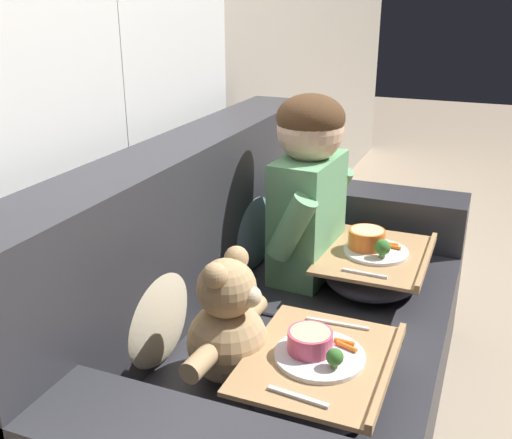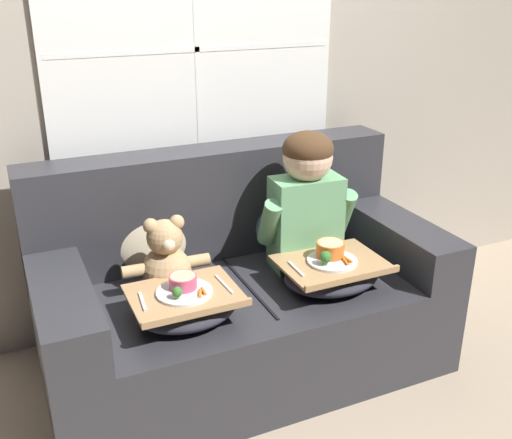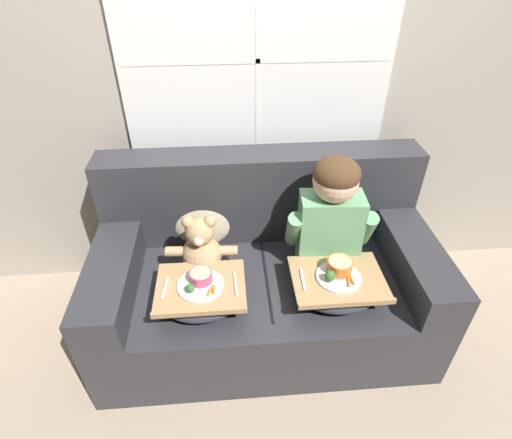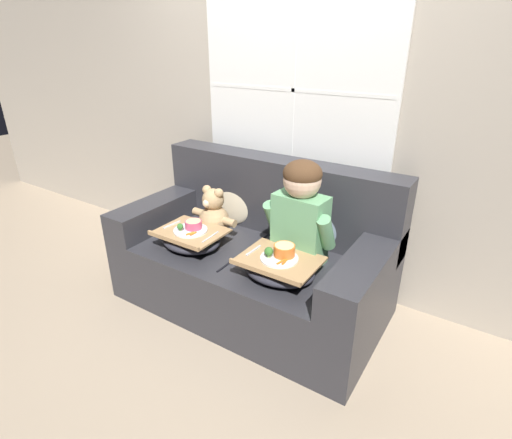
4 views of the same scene
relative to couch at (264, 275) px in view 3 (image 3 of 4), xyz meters
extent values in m
plane|color=tan|center=(0.00, -0.07, -0.34)|extent=(14.00, 14.00, 0.00)
cube|color=#A89E8E|center=(0.00, 0.51, 0.96)|extent=(8.00, 0.05, 2.60)
cube|color=white|center=(0.00, 0.46, 1.05)|extent=(1.41, 0.02, 1.20)
cube|color=black|center=(0.00, 0.47, 1.05)|extent=(1.36, 0.01, 1.15)
cube|color=white|center=(0.00, 0.46, 1.05)|extent=(0.02, 0.02, 1.15)
cube|color=white|center=(0.00, 0.46, 1.05)|extent=(1.36, 0.02, 0.02)
cube|color=#2D2D33|center=(0.00, -0.07, -0.12)|extent=(1.78, 0.93, 0.44)
cube|color=#2D2D33|center=(0.00, 0.28, 0.36)|extent=(1.78, 0.22, 0.53)
cube|color=#2D2D33|center=(-0.78, -0.07, 0.20)|extent=(0.22, 0.93, 0.20)
cube|color=#2D2D33|center=(0.78, -0.07, 0.20)|extent=(0.22, 0.93, 0.20)
cube|color=black|center=(0.00, -0.09, 0.10)|extent=(0.01, 0.67, 0.01)
ellipsoid|color=slate|center=(0.34, 0.21, 0.28)|extent=(0.38, 0.18, 0.39)
ellipsoid|color=#C1B293|center=(-0.34, 0.21, 0.28)|extent=(0.36, 0.17, 0.37)
cube|color=#66A370|center=(0.34, -0.03, 0.31)|extent=(0.33, 0.20, 0.43)
sphere|color=beige|center=(0.34, -0.03, 0.62)|extent=(0.22, 0.22, 0.22)
ellipsoid|color=#4C331E|center=(0.34, -0.03, 0.66)|extent=(0.23, 0.23, 0.16)
cylinder|color=#66A370|center=(0.15, -0.03, 0.34)|extent=(0.09, 0.18, 0.24)
cylinder|color=#66A370|center=(0.52, -0.06, 0.34)|extent=(0.09, 0.18, 0.24)
sphere|color=tan|center=(-0.34, -0.03, 0.20)|extent=(0.21, 0.21, 0.21)
sphere|color=tan|center=(-0.34, -0.03, 0.36)|extent=(0.15, 0.15, 0.15)
sphere|color=tan|center=(-0.39, -0.02, 0.42)|extent=(0.06, 0.06, 0.06)
sphere|color=tan|center=(-0.28, -0.03, 0.42)|extent=(0.06, 0.06, 0.06)
sphere|color=beige|center=(-0.34, -0.09, 0.35)|extent=(0.06, 0.06, 0.06)
sphere|color=black|center=(-0.34, -0.11, 0.35)|extent=(0.02, 0.02, 0.02)
cylinder|color=tan|center=(-0.47, -0.02, 0.22)|extent=(0.11, 0.06, 0.06)
cylinder|color=tan|center=(-0.20, -0.03, 0.22)|extent=(0.11, 0.06, 0.06)
cylinder|color=tan|center=(-0.39, -0.13, 0.12)|extent=(0.06, 0.10, 0.06)
cylinder|color=tan|center=(-0.29, -0.13, 0.12)|extent=(0.06, 0.10, 0.06)
ellipsoid|color=#2D2D38|center=(0.34, -0.27, 0.15)|extent=(0.43, 0.34, 0.11)
cube|color=tan|center=(0.34, -0.27, 0.21)|extent=(0.45, 0.35, 0.01)
cube|color=tan|center=(0.34, -0.44, 0.22)|extent=(0.45, 0.02, 0.02)
cylinder|color=silver|center=(0.34, -0.27, 0.22)|extent=(0.22, 0.22, 0.01)
cylinder|color=orange|center=(0.35, -0.24, 0.26)|extent=(0.12, 0.12, 0.06)
cylinder|color=#E5D189|center=(0.35, -0.24, 0.29)|extent=(0.11, 0.11, 0.01)
sphere|color=#38702D|center=(0.28, -0.30, 0.26)|extent=(0.05, 0.05, 0.05)
cylinder|color=#7A9E56|center=(0.28, -0.30, 0.24)|extent=(0.02, 0.02, 0.02)
cylinder|color=orange|center=(0.37, -0.32, 0.23)|extent=(0.02, 0.06, 0.01)
cylinder|color=orange|center=(0.39, -0.31, 0.23)|extent=(0.02, 0.06, 0.01)
cube|color=silver|center=(0.16, -0.27, 0.22)|extent=(0.02, 0.14, 0.01)
ellipsoid|color=#2D2D38|center=(-0.34, -0.27, 0.15)|extent=(0.41, 0.33, 0.11)
cube|color=tan|center=(-0.34, -0.27, 0.21)|extent=(0.43, 0.35, 0.01)
cube|color=tan|center=(-0.34, -0.44, 0.22)|extent=(0.43, 0.02, 0.02)
cylinder|color=silver|center=(-0.34, -0.27, 0.22)|extent=(0.22, 0.22, 0.01)
cylinder|color=#D64C70|center=(-0.33, -0.25, 0.25)|extent=(0.11, 0.11, 0.05)
cylinder|color=#E5D189|center=(-0.33, -0.25, 0.28)|extent=(0.10, 0.10, 0.01)
sphere|color=#38702D|center=(-0.38, -0.32, 0.26)|extent=(0.04, 0.04, 0.04)
cylinder|color=#7A9E56|center=(-0.38, -0.32, 0.24)|extent=(0.02, 0.02, 0.02)
cylinder|color=orange|center=(-0.29, -0.33, 0.23)|extent=(0.03, 0.06, 0.01)
cylinder|color=orange|center=(-0.27, -0.32, 0.23)|extent=(0.02, 0.05, 0.01)
cube|color=silver|center=(-0.50, -0.27, 0.22)|extent=(0.03, 0.14, 0.01)
cube|color=silver|center=(-0.17, -0.27, 0.22)|extent=(0.02, 0.17, 0.01)
camera|label=1|loc=(-1.54, -0.60, 1.05)|focal=42.00mm
camera|label=2|loc=(-0.92, -2.26, 1.37)|focal=42.00mm
camera|label=3|loc=(-0.18, -1.63, 1.61)|focal=28.00mm
camera|label=4|loc=(1.30, -2.01, 1.37)|focal=28.00mm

